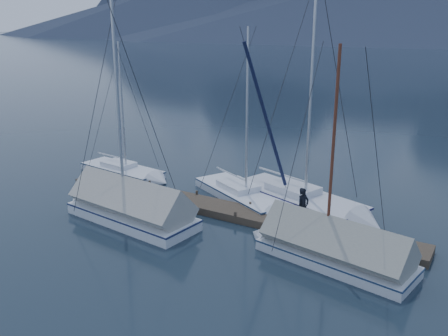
{
  "coord_description": "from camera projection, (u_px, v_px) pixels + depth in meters",
  "views": [
    {
      "loc": [
        10.57,
        -15.47,
        8.41
      ],
      "look_at": [
        0.0,
        2.0,
        2.2
      ],
      "focal_mm": 38.0,
      "sensor_mm": 36.0,
      "label": 1
    }
  ],
  "objects": [
    {
      "name": "dock",
      "position": [
        224.0,
        211.0,
        21.95
      ],
      "size": [
        18.0,
        1.5,
        0.54
      ],
      "color": "#382D23",
      "rests_on": "ground"
    },
    {
      "name": "mooring_posts",
      "position": [
        215.0,
        204.0,
        22.13
      ],
      "size": [
        15.12,
        1.52,
        0.35
      ],
      "color": "#382D23",
      "rests_on": "ground"
    },
    {
      "name": "sailboat_open_mid",
      "position": [
        252.0,
        201.0,
        23.12
      ],
      "size": [
        7.07,
        4.81,
        9.16
      ],
      "color": "white",
      "rests_on": "ground"
    },
    {
      "name": "sailboat_open_right",
      "position": [
        314.0,
        205.0,
        22.44
      ],
      "size": [
        8.35,
        4.67,
        10.65
      ],
      "color": "silver",
      "rests_on": "ground"
    },
    {
      "name": "person",
      "position": [
        303.0,
        207.0,
        19.65
      ],
      "size": [
        0.58,
        0.69,
        1.62
      ],
      "primitive_type": "imported",
      "rotation": [
        0.0,
        0.0,
        1.18
      ],
      "color": "black",
      "rests_on": "dock"
    },
    {
      "name": "sailboat_open_left",
      "position": [
        132.0,
        174.0,
        27.34
      ],
      "size": [
        6.42,
        2.69,
        8.29
      ],
      "color": "silver",
      "rests_on": "ground"
    },
    {
      "name": "sailboat_covered_near",
      "position": [
        323.0,
        248.0,
        17.61
      ],
      "size": [
        6.93,
        3.23,
        8.68
      ],
      "color": "silver",
      "rests_on": "ground"
    },
    {
      "name": "ground",
      "position": [
        200.0,
        228.0,
        20.35
      ],
      "size": [
        1000.0,
        1000.0,
        0.0
      ],
      "primitive_type": "plane",
      "color": "black",
      "rests_on": "ground"
    },
    {
      "name": "sailboat_covered_far",
      "position": [
        123.0,
        208.0,
        21.28
      ],
      "size": [
        7.57,
        3.2,
        10.36
      ],
      "color": "white",
      "rests_on": "ground"
    }
  ]
}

